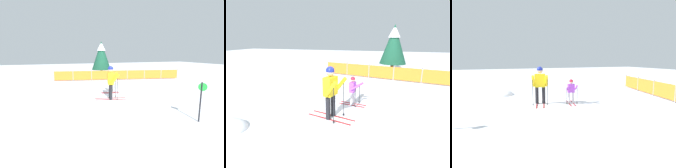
# 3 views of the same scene
# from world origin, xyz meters

# --- Properties ---
(ground_plane) EXTENTS (60.00, 60.00, 0.00)m
(ground_plane) POSITION_xyz_m (0.00, 0.00, 0.00)
(ground_plane) COLOR white
(skier_adult) EXTENTS (1.65, 0.80, 1.71)m
(skier_adult) POSITION_xyz_m (-0.23, -0.06, 1.02)
(skier_adult) COLOR maroon
(skier_adult) RESTS_ON ground_plane
(skier_child) EXTENTS (1.08, 0.54, 1.13)m
(skier_child) POSITION_xyz_m (0.21, 1.28, 0.66)
(skier_child) COLOR maroon
(skier_child) RESTS_ON ground_plane
(safety_fence) EXTENTS (10.79, 2.29, 0.91)m
(safety_fence) POSITION_xyz_m (2.53, 5.77, 0.45)
(safety_fence) COLOR gray
(safety_fence) RESTS_ON ground_plane
(conifer_far) EXTENTS (1.86, 1.86, 3.46)m
(conifer_far) POSITION_xyz_m (1.68, 8.15, 2.14)
(conifer_far) COLOR #4C3823
(conifer_far) RESTS_ON ground_plane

